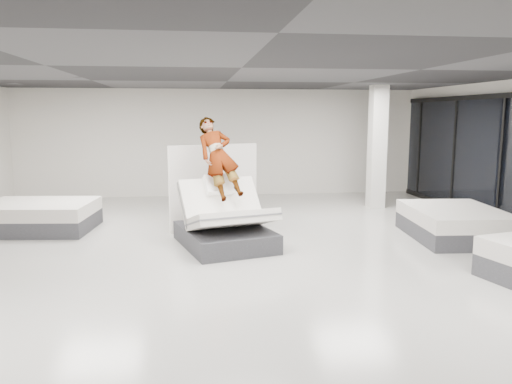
{
  "coord_description": "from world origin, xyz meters",
  "views": [
    {
      "loc": [
        -0.78,
        -8.12,
        2.48
      ],
      "look_at": [
        0.38,
        1.18,
        1.0
      ],
      "focal_mm": 35.0,
      "sensor_mm": 36.0,
      "label": 1
    }
  ],
  "objects_px": {
    "hero_bed": "(225,225)",
    "column": "(377,147)",
    "remote": "(236,189)",
    "flat_bed_right_far": "(454,223)",
    "divider_panel": "(214,187)",
    "person": "(219,176)",
    "flat_bed_left_far": "(39,216)"
  },
  "relations": [
    {
      "from": "person",
      "to": "remote",
      "type": "height_order",
      "value": "person"
    },
    {
      "from": "flat_bed_right_far",
      "to": "remote",
      "type": "bearing_deg",
      "value": -179.79
    },
    {
      "from": "person",
      "to": "flat_bed_left_far",
      "type": "xyz_separation_m",
      "value": [
        -3.78,
        1.46,
        -1.0
      ]
    },
    {
      "from": "remote",
      "to": "divider_panel",
      "type": "xyz_separation_m",
      "value": [
        -0.35,
        1.45,
        -0.17
      ]
    },
    {
      "from": "hero_bed",
      "to": "divider_panel",
      "type": "bearing_deg",
      "value": 95.3
    },
    {
      "from": "remote",
      "to": "flat_bed_left_far",
      "type": "bearing_deg",
      "value": 141.24
    },
    {
      "from": "column",
      "to": "divider_panel",
      "type": "bearing_deg",
      "value": -155.47
    },
    {
      "from": "remote",
      "to": "flat_bed_left_far",
      "type": "relative_size",
      "value": 0.06
    },
    {
      "from": "flat_bed_right_far",
      "to": "column",
      "type": "bearing_deg",
      "value": 96.18
    },
    {
      "from": "remote",
      "to": "hero_bed",
      "type": "bearing_deg",
      "value": 176.36
    },
    {
      "from": "remote",
      "to": "flat_bed_right_far",
      "type": "relative_size",
      "value": 0.06
    },
    {
      "from": "remote",
      "to": "column",
      "type": "height_order",
      "value": "column"
    },
    {
      "from": "divider_panel",
      "to": "column",
      "type": "distance_m",
      "value": 4.85
    },
    {
      "from": "flat_bed_left_far",
      "to": "column",
      "type": "bearing_deg",
      "value": 11.86
    },
    {
      "from": "hero_bed",
      "to": "remote",
      "type": "relative_size",
      "value": 16.55
    },
    {
      "from": "hero_bed",
      "to": "flat_bed_right_far",
      "type": "distance_m",
      "value": 4.6
    },
    {
      "from": "hero_bed",
      "to": "flat_bed_left_far",
      "type": "height_order",
      "value": "hero_bed"
    },
    {
      "from": "remote",
      "to": "flat_bed_right_far",
      "type": "bearing_deg",
      "value": -15.45
    },
    {
      "from": "divider_panel",
      "to": "flat_bed_left_far",
      "type": "xyz_separation_m",
      "value": [
        -3.73,
        0.29,
        -0.61
      ]
    },
    {
      "from": "divider_panel",
      "to": "hero_bed",
      "type": "bearing_deg",
      "value": -105.62
    },
    {
      "from": "hero_bed",
      "to": "column",
      "type": "relative_size",
      "value": 0.72
    },
    {
      "from": "hero_bed",
      "to": "flat_bed_left_far",
      "type": "xyz_separation_m",
      "value": [
        -3.87,
        1.79,
        -0.1
      ]
    },
    {
      "from": "hero_bed",
      "to": "column",
      "type": "xyz_separation_m",
      "value": [
        4.22,
        3.49,
        1.2
      ]
    },
    {
      "from": "person",
      "to": "divider_panel",
      "type": "height_order",
      "value": "person"
    },
    {
      "from": "flat_bed_right_far",
      "to": "divider_panel",
      "type": "bearing_deg",
      "value": 163.16
    },
    {
      "from": "person",
      "to": "flat_bed_right_far",
      "type": "xyz_separation_m",
      "value": [
        4.69,
        -0.26,
        -1.0
      ]
    },
    {
      "from": "hero_bed",
      "to": "person",
      "type": "xyz_separation_m",
      "value": [
        -0.09,
        0.32,
        0.9
      ]
    },
    {
      "from": "column",
      "to": "person",
      "type": "bearing_deg",
      "value": -143.76
    },
    {
      "from": "divider_panel",
      "to": "flat_bed_right_far",
      "type": "bearing_deg",
      "value": -37.76
    },
    {
      "from": "flat_bed_left_far",
      "to": "column",
      "type": "height_order",
      "value": "column"
    },
    {
      "from": "flat_bed_right_far",
      "to": "flat_bed_left_far",
      "type": "relative_size",
      "value": 0.98
    },
    {
      "from": "hero_bed",
      "to": "remote",
      "type": "distance_m",
      "value": 0.72
    }
  ]
}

